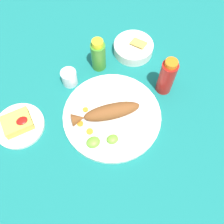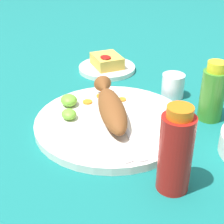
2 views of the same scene
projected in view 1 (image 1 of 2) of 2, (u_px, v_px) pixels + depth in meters
name	position (u px, v px, depth m)	size (l,w,h in m)	color
ground_plane	(112.00, 117.00, 0.93)	(4.00, 4.00, 0.00)	#146B66
main_plate	(112.00, 116.00, 0.92)	(0.36, 0.36, 0.02)	white
fried_fish	(108.00, 112.00, 0.89)	(0.25, 0.10, 0.05)	brown
fork_near	(133.00, 103.00, 0.93)	(0.19, 0.03, 0.00)	silver
fork_far	(138.00, 114.00, 0.91)	(0.19, 0.03, 0.00)	silver
carrot_slice_near	(85.00, 110.00, 0.92)	(0.02, 0.02, 0.00)	orange
carrot_slice_mid	(80.00, 124.00, 0.89)	(0.02, 0.02, 0.00)	orange
carrot_slice_far	(90.00, 131.00, 0.88)	(0.02, 0.02, 0.00)	orange
lime_wedge_main	(93.00, 142.00, 0.85)	(0.05, 0.04, 0.03)	#6BB233
lime_wedge_side	(113.00, 139.00, 0.85)	(0.04, 0.03, 0.02)	#6BB233
hot_sauce_bottle_red	(167.00, 77.00, 0.91)	(0.06, 0.06, 0.17)	#B21914
hot_sauce_bottle_green	(98.00, 55.00, 0.97)	(0.06, 0.06, 0.15)	#3D8428
salt_cup	(69.00, 78.00, 0.97)	(0.06, 0.06, 0.06)	silver
side_plate_fries	(20.00, 126.00, 0.90)	(0.18, 0.18, 0.01)	white
fries_pile	(17.00, 123.00, 0.88)	(0.10, 0.08, 0.04)	gold
guacamole_bowl	(133.00, 48.00, 1.05)	(0.16, 0.16, 0.06)	white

